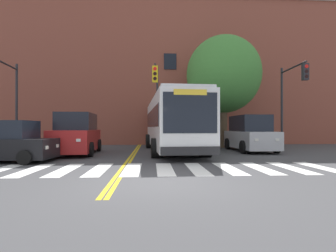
% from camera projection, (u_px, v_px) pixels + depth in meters
% --- Properties ---
extents(ground_plane, '(120.00, 120.00, 0.00)m').
position_uv_depth(ground_plane, '(153.00, 183.00, 7.14)').
color(ground_plane, '#424244').
extents(crosswalk, '(12.39, 3.06, 0.01)m').
position_uv_depth(crosswalk, '(165.00, 169.00, 9.50)').
color(crosswalk, white).
rests_on(crosswalk, ground).
extents(lane_line_yellow_inner, '(0.12, 36.00, 0.01)m').
position_uv_depth(lane_line_yellow_inner, '(139.00, 144.00, 23.38)').
color(lane_line_yellow_inner, gold).
rests_on(lane_line_yellow_inner, ground).
extents(lane_line_yellow_outer, '(0.12, 36.00, 0.01)m').
position_uv_depth(lane_line_yellow_outer, '(141.00, 144.00, 23.39)').
color(lane_line_yellow_outer, gold).
rests_on(lane_line_yellow_outer, ground).
extents(city_bus, '(3.49, 11.77, 3.37)m').
position_uv_depth(city_bus, '(172.00, 123.00, 16.67)').
color(city_bus, white).
rests_on(city_bus, ground).
extents(car_red_near_lane, '(2.49, 5.19, 2.32)m').
position_uv_depth(car_red_near_lane, '(77.00, 135.00, 14.87)').
color(car_red_near_lane, '#AD1E1E').
rests_on(car_red_near_lane, ground).
extents(car_silver_far_lane, '(2.22, 4.96, 2.27)m').
position_uv_depth(car_silver_far_lane, '(250.00, 134.00, 16.69)').
color(car_silver_far_lane, '#B7BABF').
rests_on(car_silver_far_lane, ground).
extents(car_white_behind_bus, '(2.70, 5.23, 2.26)m').
position_uv_depth(car_white_behind_bus, '(164.00, 132.00, 25.08)').
color(car_white_behind_bus, white).
rests_on(car_white_behind_bus, ground).
extents(car_black_cross_street, '(3.88, 2.16, 1.81)m').
position_uv_depth(car_black_cross_street, '(9.00, 143.00, 11.39)').
color(car_black_cross_street, black).
rests_on(car_black_cross_street, ground).
extents(traffic_light_near_corner, '(0.39, 3.35, 5.79)m').
position_uv_depth(traffic_light_near_corner, '(291.00, 91.00, 17.51)').
color(traffic_light_near_corner, '#28282D').
rests_on(traffic_light_near_corner, ground).
extents(traffic_light_far_corner, '(0.45, 3.13, 5.86)m').
position_uv_depth(traffic_light_far_corner, '(8.00, 89.00, 16.74)').
color(traffic_light_far_corner, '#28282D').
rests_on(traffic_light_far_corner, ground).
extents(traffic_light_overhead, '(0.46, 3.43, 5.95)m').
position_uv_depth(traffic_light_overhead, '(156.00, 92.00, 17.98)').
color(traffic_light_overhead, '#28282D').
rests_on(traffic_light_overhead, ground).
extents(street_tree_curbside_large, '(7.75, 7.74, 8.42)m').
position_uv_depth(street_tree_curbside_large, '(223.00, 75.00, 19.73)').
color(street_tree_curbside_large, brown).
rests_on(street_tree_curbside_large, ground).
extents(building_facade, '(43.67, 9.03, 13.79)m').
position_uv_depth(building_facade, '(167.00, 76.00, 27.41)').
color(building_facade, brown).
rests_on(building_facade, ground).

